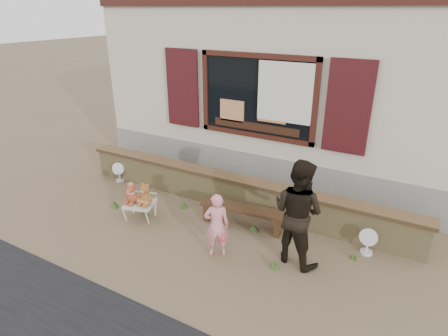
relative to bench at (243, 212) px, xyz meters
The scene contains 12 objects.
ground 0.71m from the bench, 137.09° to the right, with size 80.00×80.00×0.00m, color brown.
shopfront 4.42m from the bench, 96.67° to the left, with size 8.04×5.13×4.00m.
brick_wall 0.73m from the bench, 130.23° to the left, with size 7.10×0.36×0.67m.
bench is the anchor object (origin of this frame).
folding_chair 1.94m from the bench, 158.95° to the right, with size 0.64×0.60×0.32m.
teddy_bear_left 2.09m from the bench, 159.23° to the right, with size 0.29×0.26×0.40m, color brown, non-canonical shape.
teddy_bear_right 1.82m from the bench, 158.62° to the right, with size 0.32×0.28×0.44m, color brown, non-canonical shape.
child 1.00m from the bench, 88.79° to the right, with size 0.40×0.26×1.09m, color pink.
adult 1.38m from the bench, 22.67° to the right, with size 0.83×0.65×1.71m, color black.
fan_left 3.36m from the bench, behind, with size 0.30×0.19×0.46m.
fan_right 2.16m from the bench, ahead, with size 0.30×0.20×0.47m.
grass_tufts 0.79m from the bench, 151.65° to the right, with size 4.69×1.05×0.15m.
Camera 1 is at (3.05, -4.88, 3.70)m, focal length 30.00 mm.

